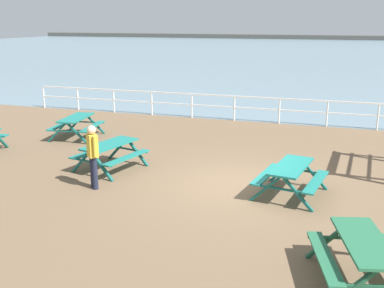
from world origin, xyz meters
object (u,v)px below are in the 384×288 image
at_px(picnic_table_near_right, 76,122).
at_px(visitor, 93,153).
at_px(picnic_table_far_right, 110,150).
at_px(picnic_table_near_left, 291,173).
at_px(picnic_table_mid_centre, 364,251).

relative_size(picnic_table_near_right, visitor, 1.19).
distance_m(picnic_table_far_right, visitor, 1.60).
bearing_deg(visitor, picnic_table_near_left, -33.24).
distance_m(picnic_table_near_left, visitor, 4.99).
bearing_deg(visitor, picnic_table_far_right, 56.99).
height_order(picnic_table_near_right, picnic_table_mid_centre, same).
bearing_deg(picnic_table_near_left, picnic_table_near_right, 76.44).
xyz_separation_m(picnic_table_mid_centre, visitor, (-6.43, 2.54, 0.36)).
distance_m(picnic_table_near_left, picnic_table_mid_centre, 3.95).
xyz_separation_m(picnic_table_mid_centre, picnic_table_far_right, (-6.77, 4.06, 0.00)).
relative_size(picnic_table_mid_centre, visitor, 1.28).
bearing_deg(picnic_table_near_left, picnic_table_far_right, 94.01).
relative_size(picnic_table_near_right, picnic_table_far_right, 0.94).
bearing_deg(picnic_table_mid_centre, visitor, 53.86).
distance_m(picnic_table_near_left, picnic_table_near_right, 8.79).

